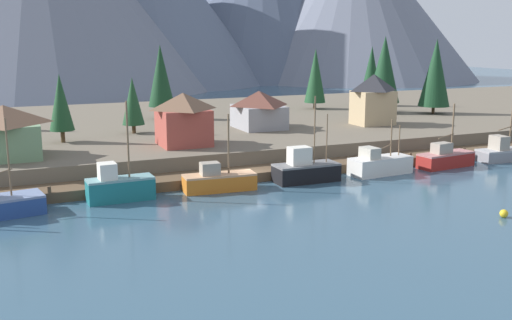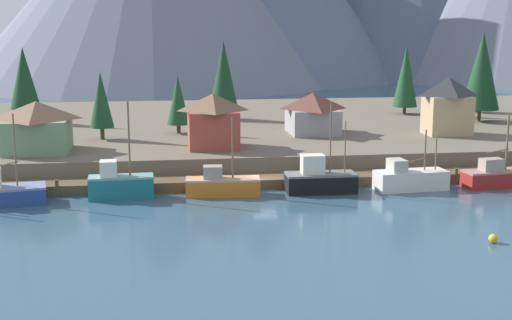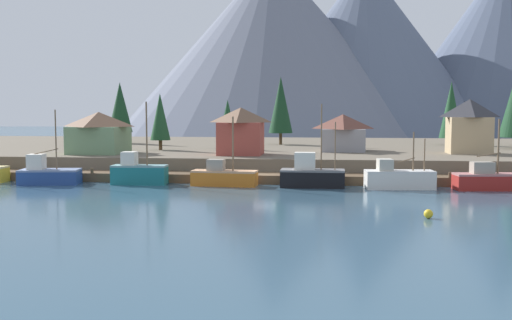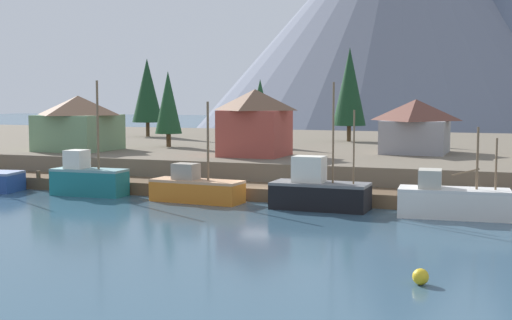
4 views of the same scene
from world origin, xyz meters
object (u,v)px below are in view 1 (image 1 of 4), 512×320
(fishing_boat_teal, at_px, (119,187))
(fishing_boat_white, at_px, (379,164))
(conifer_near_right, at_px, (371,72))
(house_grey, at_px, (259,109))
(conifer_mid_right, at_px, (161,76))
(conifer_near_left, at_px, (435,73))
(fishing_boat_grey, at_px, (503,152))
(fishing_boat_blue, at_px, (0,204))
(fishing_boat_black, at_px, (305,170))
(channel_buoy, at_px, (504,214))
(fishing_boat_red, at_px, (445,158))
(house_tan, at_px, (373,99))
(house_green, at_px, (5,131))
(conifer_back_left, at_px, (384,69))
(conifer_far_left, at_px, (133,101))
(conifer_centre, at_px, (315,76))
(conifer_mid_left, at_px, (61,102))
(house_red, at_px, (183,119))

(fishing_boat_teal, bearing_deg, fishing_boat_white, -2.78)
(fishing_boat_teal, bearing_deg, conifer_near_right, 33.81)
(house_grey, xyz_separation_m, conifer_mid_right, (-9.86, 14.74, 3.96))
(fishing_boat_white, xyz_separation_m, conifer_near_left, (27.46, 24.41, 8.05))
(fishing_boat_grey, distance_m, conifer_mid_right, 49.44)
(fishing_boat_blue, xyz_separation_m, fishing_boat_black, (29.33, 0.68, 0.17))
(house_grey, bearing_deg, channel_buoy, -81.95)
(fishing_boat_red, height_order, house_tan, house_tan)
(fishing_boat_white, bearing_deg, fishing_boat_teal, 174.02)
(fishing_boat_grey, bearing_deg, house_green, 171.05)
(conifer_back_left, bearing_deg, conifer_far_left, -173.13)
(house_grey, height_order, conifer_far_left, conifer_far_left)
(house_grey, distance_m, conifer_centre, 24.89)
(fishing_boat_black, height_order, channel_buoy, fishing_boat_black)
(house_tan, distance_m, house_grey, 16.77)
(fishing_boat_teal, bearing_deg, conifer_mid_right, 67.71)
(conifer_near_right, xyz_separation_m, conifer_mid_left, (-55.87, -18.37, -1.42))
(fishing_boat_red, bearing_deg, conifer_far_left, 136.19)
(fishing_boat_blue, bearing_deg, fishing_boat_black, -8.24)
(fishing_boat_grey, bearing_deg, fishing_boat_teal, -176.63)
(fishing_boat_grey, bearing_deg, house_tan, 115.03)
(fishing_boat_blue, xyz_separation_m, house_green, (0.87, 13.17, 4.23))
(fishing_boat_red, xyz_separation_m, house_grey, (-14.41, 21.07, 4.09))
(conifer_near_right, height_order, conifer_mid_right, conifer_mid_right)
(house_grey, distance_m, conifer_mid_right, 18.17)
(fishing_boat_white, relative_size, conifer_far_left, 1.00)
(house_tan, bearing_deg, fishing_boat_red, -96.45)
(conifer_centre, relative_size, conifer_far_left, 1.44)
(fishing_boat_white, height_order, conifer_mid_right, conifer_mid_right)
(house_red, relative_size, conifer_near_right, 0.56)
(conifer_near_right, bearing_deg, fishing_boat_black, -131.43)
(house_red, bearing_deg, house_green, 179.52)
(house_green, xyz_separation_m, conifer_near_left, (65.00, 11.71, 3.85))
(conifer_back_left, bearing_deg, fishing_boat_white, -125.57)
(fishing_boat_blue, distance_m, conifer_far_left, 29.63)
(fishing_boat_red, bearing_deg, house_grey, 117.54)
(house_tan, relative_size, house_red, 1.18)
(fishing_boat_black, distance_m, fishing_boat_white, 9.09)
(house_green, distance_m, conifer_near_left, 66.16)
(fishing_boat_grey, bearing_deg, fishing_boat_red, -175.60)
(fishing_boat_white, distance_m, house_red, 22.78)
(house_tan, bearing_deg, fishing_boat_black, -138.81)
(house_red, distance_m, conifer_mid_left, 14.89)
(conifer_back_left, bearing_deg, house_tan, -130.99)
(house_green, relative_size, house_red, 1.21)
(channel_buoy, bearing_deg, conifer_near_right, 66.45)
(house_tan, distance_m, conifer_far_left, 33.68)
(fishing_boat_black, distance_m, conifer_near_left, 44.54)
(fishing_boat_red, bearing_deg, conifer_mid_right, 117.30)
(conifer_mid_left, xyz_separation_m, conifer_back_left, (51.73, 8.61, 2.37))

